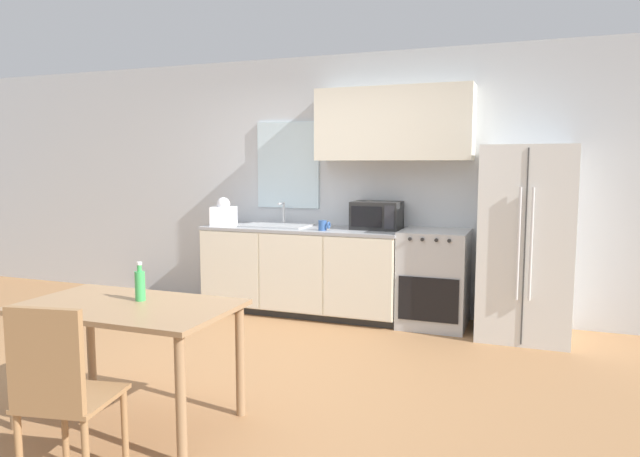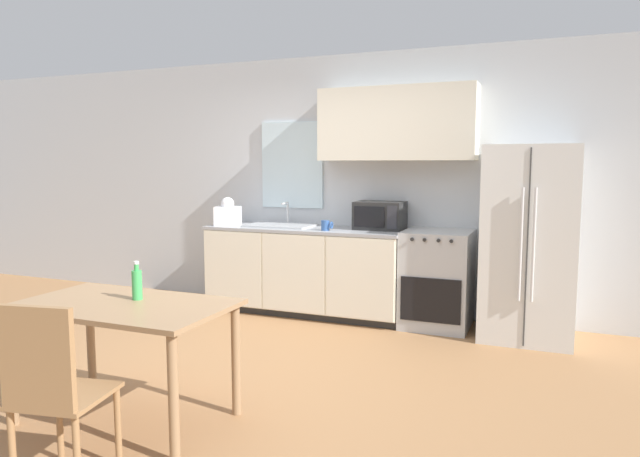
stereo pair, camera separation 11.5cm
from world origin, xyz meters
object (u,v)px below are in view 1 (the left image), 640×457
(coffee_mug, at_px, (323,225))
(drink_bottle, at_px, (140,285))
(microwave, at_px, (377,215))
(oven_range, at_px, (434,278))
(refrigerator, at_px, (525,242))
(dining_table, at_px, (128,320))
(dining_chair_near, at_px, (59,386))

(coffee_mug, relative_size, drink_bottle, 0.48)
(microwave, bearing_deg, oven_range, -10.23)
(oven_range, relative_size, refrigerator, 0.54)
(microwave, xyz_separation_m, coffee_mug, (-0.47, -0.30, -0.09))
(dining_table, distance_m, dining_chair_near, 0.79)
(microwave, height_order, dining_chair_near, microwave)
(dining_chair_near, relative_size, drink_bottle, 3.89)
(coffee_mug, distance_m, drink_bottle, 2.48)
(oven_range, height_order, coffee_mug, coffee_mug)
(microwave, bearing_deg, coffee_mug, -147.35)
(refrigerator, height_order, dining_chair_near, refrigerator)
(dining_chair_near, height_order, drink_bottle, drink_bottle)
(microwave, xyz_separation_m, dining_table, (-0.77, -2.86, -0.42))
(oven_range, xyz_separation_m, coffee_mug, (-1.07, -0.19, 0.49))
(oven_range, bearing_deg, dining_chair_near, -108.29)
(refrigerator, height_order, coffee_mug, refrigerator)
(oven_range, bearing_deg, coffee_mug, -170.06)
(microwave, height_order, coffee_mug, microwave)
(drink_bottle, bearing_deg, coffee_mug, 83.41)
(refrigerator, distance_m, dining_chair_near, 3.99)
(coffee_mug, xyz_separation_m, dining_chair_near, (-0.08, -3.32, -0.42))
(oven_range, relative_size, microwave, 1.93)
(microwave, distance_m, coffee_mug, 0.56)
(refrigerator, bearing_deg, drink_bottle, -129.95)
(coffee_mug, xyz_separation_m, dining_table, (-0.30, -2.56, -0.33))
(refrigerator, height_order, microwave, refrigerator)
(microwave, bearing_deg, refrigerator, -6.53)
(coffee_mug, bearing_deg, dining_table, -96.75)
(oven_range, height_order, microwave, microwave)
(refrigerator, bearing_deg, oven_range, 176.26)
(microwave, distance_m, dining_chair_near, 3.69)
(oven_range, distance_m, drink_bottle, 3.00)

